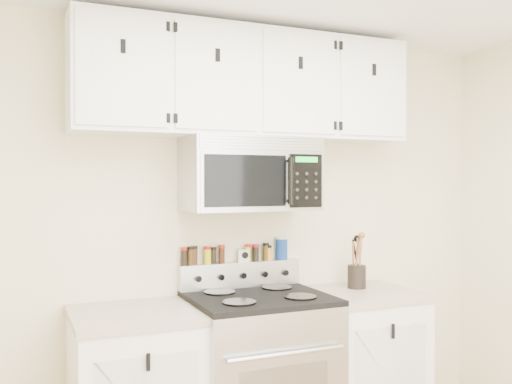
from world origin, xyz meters
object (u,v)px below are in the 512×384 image
(utensil_crock, at_px, (357,275))
(salt_canister, at_px, (282,248))
(range, at_px, (259,378))
(microwave, at_px, (250,174))

(utensil_crock, bearing_deg, salt_canister, 157.51)
(range, xyz_separation_m, salt_canister, (0.28, 0.28, 0.68))
(utensil_crock, xyz_separation_m, salt_canister, (-0.43, 0.18, 0.17))
(range, xyz_separation_m, utensil_crock, (0.71, 0.10, 0.52))
(range, xyz_separation_m, microwave, (0.00, 0.13, 1.14))
(range, distance_m, salt_canister, 0.79)
(microwave, relative_size, utensil_crock, 2.28)
(range, distance_m, microwave, 1.15)
(microwave, bearing_deg, range, -90.23)
(range, height_order, salt_canister, salt_canister)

